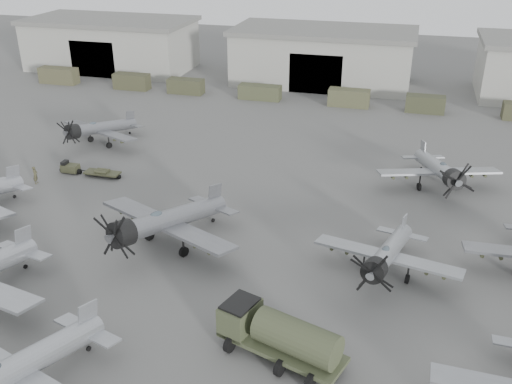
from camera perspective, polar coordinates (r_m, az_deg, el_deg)
ground at (r=41.49m, az=-7.86°, el=-10.92°), size 220.00×220.00×0.00m
hangar_left at (r=107.84m, az=-14.27°, el=14.21°), size 29.00×14.80×8.70m
hangar_center at (r=95.46m, az=6.72°, el=13.37°), size 29.00×14.80×8.70m
support_truck_0 at (r=100.36m, az=-19.12°, el=10.95°), size 6.34×2.20×2.58m
support_truck_1 at (r=93.77m, az=-12.32°, el=10.76°), size 5.66×2.20×2.45m
support_truck_2 at (r=90.03m, az=-7.04°, el=10.47°), size 5.52×2.20×2.24m
support_truck_3 at (r=86.36m, az=0.39°, el=9.95°), size 6.30×2.20×2.12m
support_truck_4 at (r=84.00m, az=9.27°, el=9.28°), size 5.86×2.20×2.46m
support_truck_5 at (r=83.65m, az=16.56°, el=8.44°), size 5.32×2.20×2.35m
aircraft_near_1 at (r=34.96m, az=-23.80°, el=-16.44°), size 13.07×11.77×5.23m
aircraft_mid_1 at (r=46.60m, az=-9.28°, el=-2.95°), size 13.40×12.14×5.47m
aircraft_mid_2 at (r=43.66m, az=12.95°, el=-6.11°), size 11.28×10.15×4.48m
aircraft_far_0 at (r=70.34m, az=-15.59°, el=6.12°), size 11.21×10.14×4.55m
aircraft_far_1 at (r=58.96m, az=17.93°, el=2.12°), size 12.10×10.89×4.85m
fuel_tanker at (r=35.75m, az=2.42°, el=-13.97°), size 8.47×5.03×3.10m
tug_trailer at (r=63.11m, az=-16.97°, el=2.13°), size 6.56×1.40×1.32m
ground_crew at (r=62.30m, az=-21.20°, el=1.59°), size 0.57×0.75×1.86m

